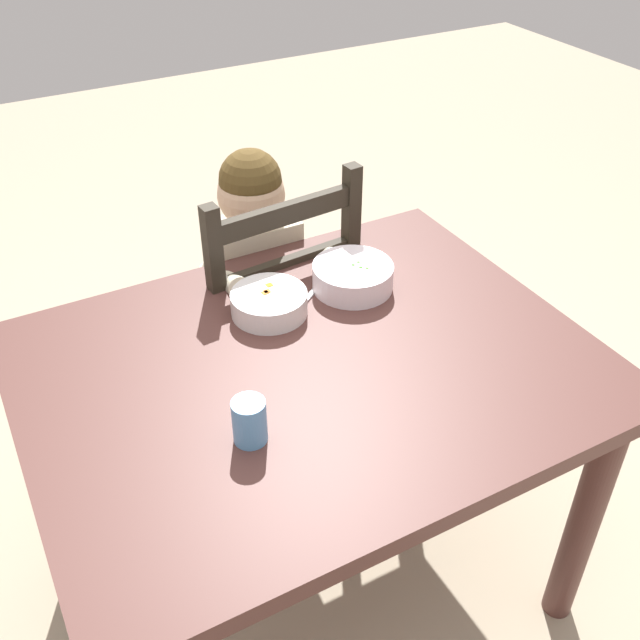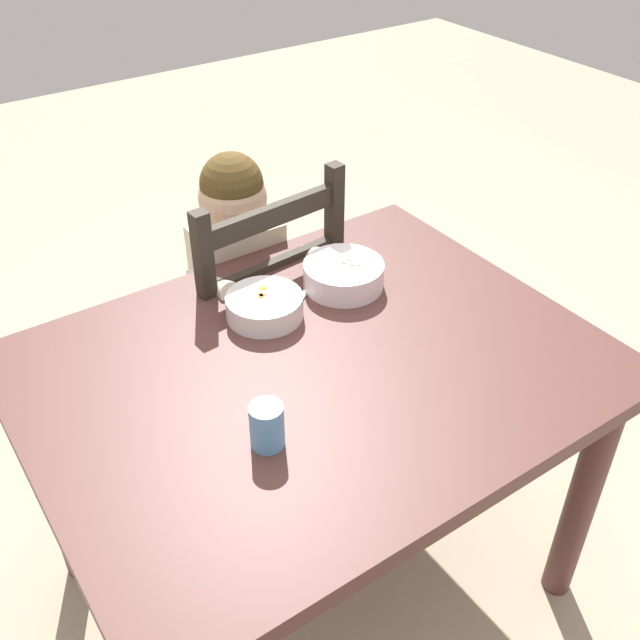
{
  "view_description": "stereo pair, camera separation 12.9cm",
  "coord_description": "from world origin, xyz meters",
  "views": [
    {
      "loc": [
        -0.53,
        -1.01,
        1.67
      ],
      "look_at": [
        0.05,
        0.06,
        0.77
      ],
      "focal_mm": 41.18,
      "sensor_mm": 36.0,
      "label": 1
    },
    {
      "loc": [
        -0.64,
        -0.95,
        1.67
      ],
      "look_at": [
        0.05,
        0.06,
        0.77
      ],
      "focal_mm": 41.18,
      "sensor_mm": 36.0,
      "label": 2
    }
  ],
  "objects": [
    {
      "name": "spoon",
      "position": [
        0.06,
        0.17,
        0.73
      ],
      "size": [
        0.12,
        0.1,
        0.01
      ],
      "color": "silver",
      "rests_on": "dining_table"
    },
    {
      "name": "child_figure",
      "position": [
        0.11,
        0.49,
        0.64
      ],
      "size": [
        0.32,
        0.31,
        0.96
      ],
      "color": "beige",
      "rests_on": "ground"
    },
    {
      "name": "ground_plane",
      "position": [
        0.0,
        0.0,
        0.0
      ],
      "size": [
        8.0,
        8.0,
        0.0
      ],
      "primitive_type": "plane",
      "color": "tan"
    },
    {
      "name": "bowl_of_peas",
      "position": [
        0.21,
        0.2,
        0.75
      ],
      "size": [
        0.19,
        0.19,
        0.06
      ],
      "color": "white",
      "rests_on": "dining_table"
    },
    {
      "name": "dining_table",
      "position": [
        0.0,
        0.0,
        0.61
      ],
      "size": [
        1.14,
        0.89,
        0.72
      ],
      "color": "#522F2A",
      "rests_on": "ground"
    },
    {
      "name": "drinking_cup",
      "position": [
        -0.19,
        -0.14,
        0.77
      ],
      "size": [
        0.06,
        0.06,
        0.09
      ],
      "primitive_type": "cylinder",
      "color": "#5FA3DD",
      "rests_on": "dining_table"
    },
    {
      "name": "bowl_of_carrots",
      "position": [
        -0.0,
        0.2,
        0.75
      ],
      "size": [
        0.17,
        0.17,
        0.05
      ],
      "color": "white",
      "rests_on": "dining_table"
    },
    {
      "name": "dining_chair",
      "position": [
        0.11,
        0.49,
        0.45
      ],
      "size": [
        0.45,
        0.45,
        0.94
      ],
      "color": "#2B251B",
      "rests_on": "ground"
    }
  ]
}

